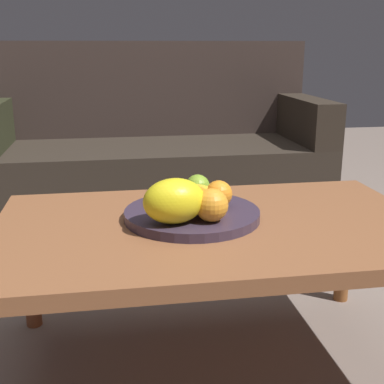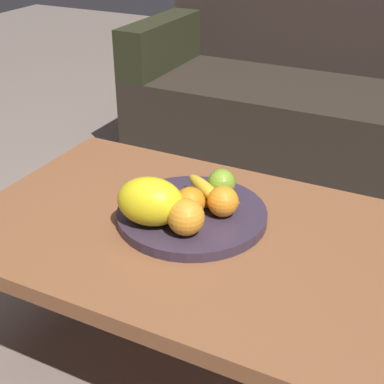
% 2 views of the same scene
% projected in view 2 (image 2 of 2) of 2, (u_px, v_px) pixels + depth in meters
% --- Properties ---
extents(ground_plane, '(8.00, 8.00, 0.00)m').
position_uv_depth(ground_plane, '(203.00, 365.00, 1.49)').
color(ground_plane, slate).
extents(coffee_table, '(1.14, 0.69, 0.43)m').
position_uv_depth(coffee_table, '(205.00, 247.00, 1.31)').
color(coffee_table, brown).
rests_on(coffee_table, ground_plane).
extents(couch, '(1.70, 0.70, 0.90)m').
position_uv_depth(couch, '(329.00, 104.00, 2.42)').
color(couch, '#2C241D').
rests_on(couch, ground_plane).
extents(fruit_bowl, '(0.36, 0.36, 0.03)m').
position_uv_depth(fruit_bowl, '(192.00, 215.00, 1.33)').
color(fruit_bowl, '#362A3B').
rests_on(fruit_bowl, coffee_table).
extents(melon_large_front, '(0.17, 0.14, 0.11)m').
position_uv_depth(melon_large_front, '(150.00, 201.00, 1.25)').
color(melon_large_front, yellow).
rests_on(melon_large_front, fruit_bowl).
extents(orange_front, '(0.07, 0.07, 0.07)m').
position_uv_depth(orange_front, '(190.00, 202.00, 1.29)').
color(orange_front, orange).
rests_on(orange_front, fruit_bowl).
extents(orange_left, '(0.07, 0.07, 0.07)m').
position_uv_depth(orange_left, '(223.00, 201.00, 1.29)').
color(orange_left, orange).
rests_on(orange_left, fruit_bowl).
extents(orange_right, '(0.08, 0.08, 0.08)m').
position_uv_depth(orange_right, '(186.00, 217.00, 1.22)').
color(orange_right, orange).
rests_on(orange_right, fruit_bowl).
extents(apple_front, '(0.07, 0.07, 0.07)m').
position_uv_depth(apple_front, '(221.00, 183.00, 1.37)').
color(apple_front, '#7BA32C').
rests_on(apple_front, fruit_bowl).
extents(banana_bunch, '(0.16, 0.12, 0.06)m').
position_uv_depth(banana_bunch, '(208.00, 196.00, 1.34)').
color(banana_bunch, gold).
rests_on(banana_bunch, fruit_bowl).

